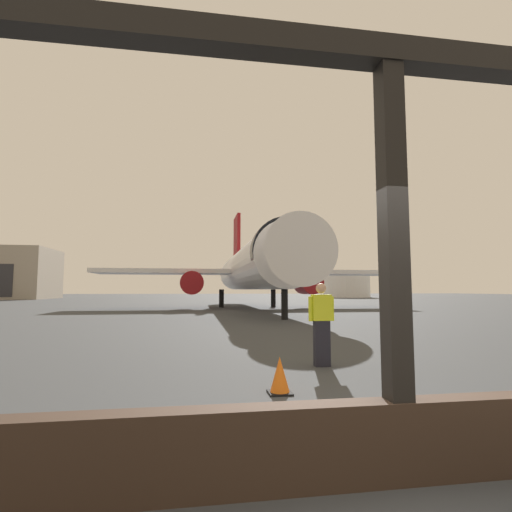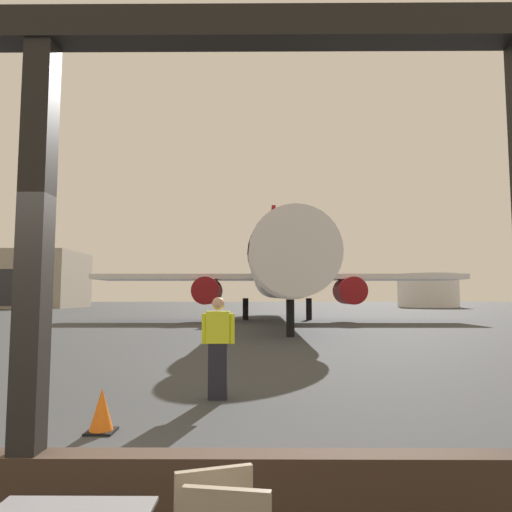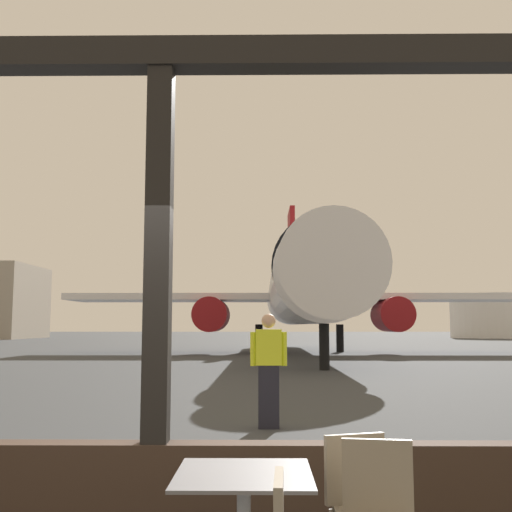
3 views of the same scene
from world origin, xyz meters
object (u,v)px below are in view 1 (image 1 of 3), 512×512
Objects in this scene: ground_crew_worker at (322,323)px; fuel_storage_tank at (346,284)px; airplane at (253,268)px; traffic_cone at (280,376)px.

ground_crew_worker is 74.94m from fuel_storage_tank.
airplane is 26.22m from traffic_cone.
fuel_storage_tank is (28.71, 69.20, 1.85)m from ground_crew_worker.
ground_crew_worker is 0.18× the size of fuel_storage_tank.
airplane is 53.66× the size of traffic_cone.
traffic_cone is 77.27m from fuel_storage_tank.
ground_crew_worker is at bearing -94.96° from airplane.
fuel_storage_tank reaches higher than ground_crew_worker.
airplane is at bearing -120.43° from fuel_storage_tank.
airplane is 3.11× the size of fuel_storage_tank.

